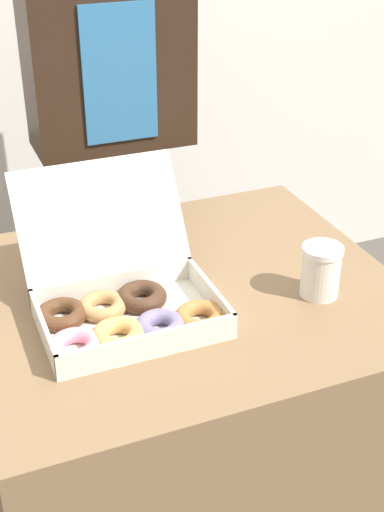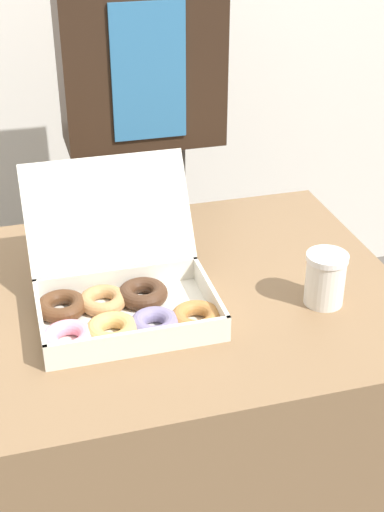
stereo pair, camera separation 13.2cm
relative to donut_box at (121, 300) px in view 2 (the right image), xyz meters
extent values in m
cube|color=brown|center=(0.15, 0.07, -0.42)|extent=(0.86, 0.76, 0.77)
cube|color=silver|center=(0.01, -0.02, -0.03)|extent=(0.33, 0.23, 0.01)
cube|color=silver|center=(-0.15, -0.02, -0.01)|extent=(0.01, 0.23, 0.05)
cube|color=silver|center=(0.17, -0.02, -0.01)|extent=(0.01, 0.23, 0.05)
cube|color=silver|center=(0.01, -0.13, -0.01)|extent=(0.33, 0.01, 0.05)
cube|color=silver|center=(0.01, 0.09, -0.01)|extent=(0.33, 0.01, 0.05)
cube|color=silver|center=(0.01, 0.15, 0.11)|extent=(0.33, 0.13, 0.19)
torus|color=pink|center=(-0.11, -0.07, -0.02)|extent=(0.13, 0.13, 0.03)
torus|color=#4C2D19|center=(-0.11, 0.03, -0.02)|extent=(0.13, 0.13, 0.03)
torus|color=tan|center=(-0.03, -0.07, -0.02)|extent=(0.13, 0.13, 0.03)
torus|color=#B27F4C|center=(-0.03, 0.03, -0.02)|extent=(0.13, 0.13, 0.03)
torus|color=slate|center=(0.05, -0.07, -0.02)|extent=(0.13, 0.13, 0.03)
torus|color=#422819|center=(0.05, 0.03, -0.02)|extent=(0.13, 0.13, 0.03)
torus|color=#A87038|center=(0.13, -0.07, -0.02)|extent=(0.11, 0.11, 0.03)
cylinder|color=silver|center=(0.39, -0.06, 0.01)|extent=(0.08, 0.08, 0.10)
cylinder|color=white|center=(0.39, -0.06, 0.06)|extent=(0.08, 0.08, 0.01)
cylinder|color=#4C4742|center=(0.20, 0.72, -0.39)|extent=(0.23, 0.23, 0.85)
cube|color=black|center=(0.20, 0.72, 0.31)|extent=(0.42, 0.19, 0.54)
cube|color=teal|center=(0.20, 0.63, 0.25)|extent=(0.19, 0.01, 0.34)
camera|label=1|loc=(-0.30, -1.08, 0.73)|focal=50.00mm
camera|label=2|loc=(-0.17, -1.12, 0.73)|focal=50.00mm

